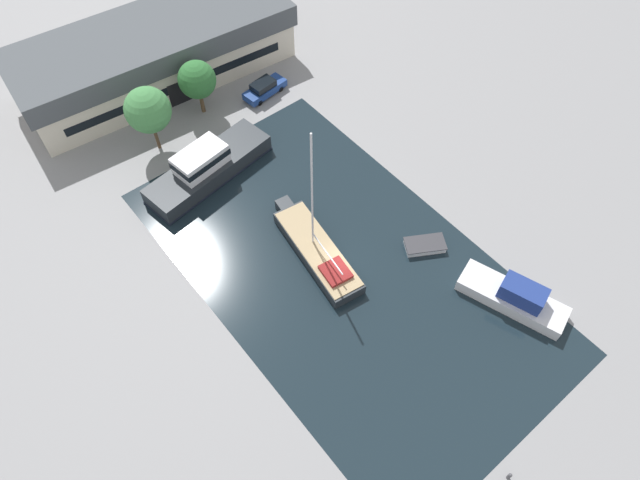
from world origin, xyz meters
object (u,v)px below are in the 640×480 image
object	(u,v)px
motor_cruiser	(207,167)
small_dinghy	(425,245)
sailboat_moored	(317,250)
warehouse_building	(155,53)
parked_car	(264,88)
cabin_boat	(515,297)
quay_tree_by_water	(148,110)
quay_tree_near_building	(197,80)

from	to	relation	value
motor_cruiser	small_dinghy	bearing A→B (deg)	-160.39
sailboat_moored	small_dinghy	bearing A→B (deg)	-26.48
warehouse_building	small_dinghy	bearing A→B (deg)	-74.99
parked_car	warehouse_building	bearing A→B (deg)	-150.65
parked_car	small_dinghy	distance (m)	24.03
sailboat_moored	warehouse_building	bearing A→B (deg)	95.16
cabin_boat	sailboat_moored	bearing A→B (deg)	106.02
warehouse_building	sailboat_moored	world-z (taller)	sailboat_moored
parked_car	motor_cruiser	xyz separation A→B (m)	(-10.62, -5.80, 0.42)
parked_car	cabin_boat	distance (m)	32.13
parked_car	cabin_boat	world-z (taller)	cabin_boat
warehouse_building	cabin_boat	size ratio (longest dim) A/B	3.28
quay_tree_by_water	cabin_boat	world-z (taller)	quay_tree_by_water
motor_cruiser	cabin_boat	bearing A→B (deg)	-165.36
quay_tree_near_building	small_dinghy	xyz separation A→B (m)	(5.31, -25.91, -3.63)
sailboat_moored	quay_tree_near_building	bearing A→B (deg)	92.45
motor_cruiser	small_dinghy	size ratio (longest dim) A/B	3.39
motor_cruiser	sailboat_moored	bearing A→B (deg)	-178.69
parked_car	sailboat_moored	world-z (taller)	sailboat_moored
warehouse_building	quay_tree_by_water	bearing A→B (deg)	-116.34
small_dinghy	cabin_boat	size ratio (longest dim) A/B	0.43
warehouse_building	quay_tree_by_water	xyz separation A→B (m)	(-5.44, -8.94, 1.67)
warehouse_building	quay_tree_near_building	world-z (taller)	warehouse_building
quay_tree_by_water	parked_car	bearing A→B (deg)	-1.38
warehouse_building	motor_cruiser	size ratio (longest dim) A/B	2.25
cabin_boat	quay_tree_near_building	bearing A→B (deg)	83.39
warehouse_building	sailboat_moored	size ratio (longest dim) A/B	2.18
small_dinghy	quay_tree_near_building	bearing A→B (deg)	-137.97
sailboat_moored	cabin_boat	size ratio (longest dim) A/B	1.51
motor_cruiser	parked_car	bearing A→B (deg)	-69.74
cabin_boat	quay_tree_by_water	bearing A→B (deg)	93.66
warehouse_building	quay_tree_near_building	size ratio (longest dim) A/B	5.00
warehouse_building	motor_cruiser	world-z (taller)	warehouse_building
motor_cruiser	small_dinghy	world-z (taller)	motor_cruiser
sailboat_moored	motor_cruiser	world-z (taller)	sailboat_moored
warehouse_building	small_dinghy	size ratio (longest dim) A/B	7.61
motor_cruiser	cabin_boat	xyz separation A→B (m)	(11.19, -26.32, -0.33)
quay_tree_near_building	cabin_boat	xyz separation A→B (m)	(6.82, -34.03, -3.00)
motor_cruiser	small_dinghy	xyz separation A→B (m)	(9.68, -18.20, -0.96)
quay_tree_by_water	parked_car	distance (m)	12.85
motor_cruiser	cabin_boat	size ratio (longest dim) A/B	1.46
small_dinghy	cabin_boat	distance (m)	8.28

